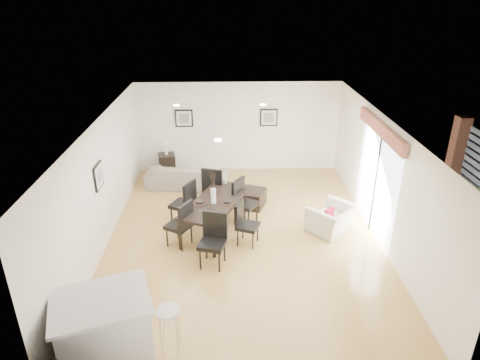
{
  "coord_description": "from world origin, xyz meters",
  "views": [
    {
      "loc": [
        -0.33,
        -8.26,
        5.17
      ],
      "look_at": [
        -0.06,
        0.4,
        1.25
      ],
      "focal_mm": 32.0,
      "sensor_mm": 36.0,
      "label": 1
    }
  ],
  "objects_px": {
    "dining_chair_efar": "(243,199)",
    "side_table": "(167,164)",
    "dining_chair_enear": "(244,221)",
    "dining_chair_head": "(214,236)",
    "dining_table": "(214,206)",
    "dining_chair_wfar": "(186,201)",
    "dining_chair_foot": "(214,186)",
    "bar_stool": "(169,316)",
    "sofa": "(187,176)",
    "dining_chair_wnear": "(182,222)",
    "armchair": "(331,219)",
    "coffee_table": "(243,197)",
    "kitchen_island": "(104,326)"
  },
  "relations": [
    {
      "from": "dining_chair_efar",
      "to": "side_table",
      "type": "xyz_separation_m",
      "value": [
        -2.16,
        2.92,
        -0.29
      ]
    },
    {
      "from": "dining_chair_enear",
      "to": "side_table",
      "type": "xyz_separation_m",
      "value": [
        -2.16,
        3.88,
        -0.23
      ]
    },
    {
      "from": "dining_chair_head",
      "to": "side_table",
      "type": "height_order",
      "value": "dining_chair_head"
    },
    {
      "from": "dining_table",
      "to": "dining_chair_wfar",
      "type": "relative_size",
      "value": 1.87
    },
    {
      "from": "dining_chair_foot",
      "to": "bar_stool",
      "type": "distance_m",
      "value": 4.63
    },
    {
      "from": "dining_chair_wfar",
      "to": "dining_chair_efar",
      "type": "bearing_deg",
      "value": 121.08
    },
    {
      "from": "sofa",
      "to": "dining_chair_wnear",
      "type": "relative_size",
      "value": 2.11
    },
    {
      "from": "bar_stool",
      "to": "armchair",
      "type": "bearing_deg",
      "value": 46.59
    },
    {
      "from": "dining_chair_enear",
      "to": "coffee_table",
      "type": "bearing_deg",
      "value": 19.75
    },
    {
      "from": "dining_chair_efar",
      "to": "dining_chair_head",
      "type": "distance_m",
      "value": 1.79
    },
    {
      "from": "sofa",
      "to": "dining_table",
      "type": "height_order",
      "value": "dining_table"
    },
    {
      "from": "sofa",
      "to": "kitchen_island",
      "type": "distance_m",
      "value": 6.05
    },
    {
      "from": "dining_chair_enear",
      "to": "dining_chair_efar",
      "type": "relative_size",
      "value": 0.91
    },
    {
      "from": "coffee_table",
      "to": "dining_chair_enear",
      "type": "bearing_deg",
      "value": -70.46
    },
    {
      "from": "dining_chair_efar",
      "to": "coffee_table",
      "type": "relative_size",
      "value": 1.0
    },
    {
      "from": "dining_chair_head",
      "to": "kitchen_island",
      "type": "relative_size",
      "value": 0.66
    },
    {
      "from": "dining_chair_wnear",
      "to": "coffee_table",
      "type": "height_order",
      "value": "dining_chair_wnear"
    },
    {
      "from": "sofa",
      "to": "dining_chair_head",
      "type": "relative_size",
      "value": 2.02
    },
    {
      "from": "sofa",
      "to": "dining_chair_foot",
      "type": "distance_m",
      "value": 1.64
    },
    {
      "from": "sofa",
      "to": "dining_chair_efar",
      "type": "relative_size",
      "value": 2.07
    },
    {
      "from": "dining_chair_enear",
      "to": "kitchen_island",
      "type": "height_order",
      "value": "kitchen_island"
    },
    {
      "from": "dining_chair_head",
      "to": "bar_stool",
      "type": "height_order",
      "value": "dining_chair_head"
    },
    {
      "from": "dining_chair_foot",
      "to": "armchair",
      "type": "bearing_deg",
      "value": 173.38
    },
    {
      "from": "side_table",
      "to": "dining_chair_efar",
      "type": "bearing_deg",
      "value": -53.59
    },
    {
      "from": "dining_table",
      "to": "coffee_table",
      "type": "height_order",
      "value": "dining_table"
    },
    {
      "from": "armchair",
      "to": "bar_stool",
      "type": "distance_m",
      "value": 4.79
    },
    {
      "from": "coffee_table",
      "to": "side_table",
      "type": "distance_m",
      "value": 3.0
    },
    {
      "from": "sofa",
      "to": "dining_table",
      "type": "distance_m",
      "value": 2.71
    },
    {
      "from": "dining_chair_wfar",
      "to": "dining_chair_foot",
      "type": "distance_m",
      "value": 0.96
    },
    {
      "from": "sofa",
      "to": "dining_chair_foot",
      "type": "xyz_separation_m",
      "value": [
        0.78,
        -1.41,
        0.32
      ]
    },
    {
      "from": "dining_chair_wfar",
      "to": "dining_chair_enear",
      "type": "height_order",
      "value": "dining_chair_wfar"
    },
    {
      "from": "sofa",
      "to": "dining_chair_enear",
      "type": "xyz_separation_m",
      "value": [
        1.48,
        -2.99,
        0.22
      ]
    },
    {
      "from": "bar_stool",
      "to": "dining_chair_efar",
      "type": "bearing_deg",
      "value": 72.44
    },
    {
      "from": "dining_chair_head",
      "to": "bar_stool",
      "type": "bearing_deg",
      "value": -89.61
    },
    {
      "from": "dining_chair_wfar",
      "to": "dining_chair_efar",
      "type": "xyz_separation_m",
      "value": [
        1.33,
        0.1,
        -0.01
      ]
    },
    {
      "from": "side_table",
      "to": "kitchen_island",
      "type": "bearing_deg",
      "value": -90.68
    },
    {
      "from": "armchair",
      "to": "dining_chair_enear",
      "type": "xyz_separation_m",
      "value": [
        -2.03,
        -0.46,
        0.23
      ]
    },
    {
      "from": "kitchen_island",
      "to": "bar_stool",
      "type": "relative_size",
      "value": 2.17
    },
    {
      "from": "dining_chair_wnear",
      "to": "dining_chair_head",
      "type": "distance_m",
      "value": 0.94
    },
    {
      "from": "dining_chair_efar",
      "to": "sofa",
      "type": "bearing_deg",
      "value": 69.96
    },
    {
      "from": "sofa",
      "to": "dining_chair_wfar",
      "type": "distance_m",
      "value": 2.16
    },
    {
      "from": "armchair",
      "to": "dining_chair_enear",
      "type": "distance_m",
      "value": 2.09
    },
    {
      "from": "dining_table",
      "to": "side_table",
      "type": "height_order",
      "value": "dining_table"
    },
    {
      "from": "dining_chair_wnear",
      "to": "side_table",
      "type": "distance_m",
      "value": 4.05
    },
    {
      "from": "coffee_table",
      "to": "dining_chair_efar",
      "type": "bearing_deg",
      "value": -72.05
    },
    {
      "from": "armchair",
      "to": "dining_chair_wnear",
      "type": "distance_m",
      "value": 3.41
    },
    {
      "from": "dining_chair_foot",
      "to": "side_table",
      "type": "distance_m",
      "value": 2.74
    },
    {
      "from": "sofa",
      "to": "dining_chair_wnear",
      "type": "distance_m",
      "value": 3.08
    },
    {
      "from": "bar_stool",
      "to": "side_table",
      "type": "bearing_deg",
      "value": 97.45
    },
    {
      "from": "dining_chair_foot",
      "to": "coffee_table",
      "type": "height_order",
      "value": "dining_chair_foot"
    }
  ]
}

